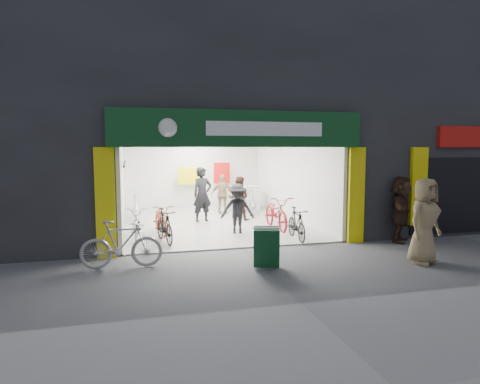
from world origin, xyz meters
name	(u,v)px	position (x,y,z in m)	size (l,w,h in m)	color
ground	(240,249)	(0.00, 0.00, 0.00)	(60.00, 60.00, 0.00)	#56565B
building	(229,100)	(0.91, 4.99, 4.31)	(17.00, 10.27, 8.00)	#232326
bike_left_front	(137,222)	(-2.50, 2.00, 0.47)	(0.63, 1.81, 0.95)	#A6A6AB
bike_left_midfront	(164,226)	(-1.80, 1.20, 0.47)	(0.44, 1.57, 0.94)	black
bike_left_midback	(161,219)	(-1.80, 2.43, 0.46)	(0.61, 1.74, 0.92)	#962A0D
bike_left_back	(135,206)	(-2.50, 5.11, 0.54)	(0.51, 1.79, 1.08)	silver
bike_right_front	(296,224)	(1.80, 0.60, 0.46)	(0.43, 1.54, 0.92)	black
bike_right_mid	(276,213)	(1.80, 2.27, 0.54)	(0.71, 2.05, 1.08)	maroon
bike_right_back	(249,199)	(1.80, 5.37, 0.60)	(0.56, 1.99, 1.20)	#A3A3A7
parked_bike	(121,244)	(-2.90, -1.03, 0.52)	(0.49, 1.74, 1.04)	#A4A4A8
customer_a	(202,195)	(-0.25, 4.15, 0.96)	(0.70, 0.46, 1.93)	black
customer_b	(239,199)	(1.05, 4.14, 0.79)	(0.77, 0.60, 1.58)	#372019
customer_c	(237,209)	(0.40, 1.79, 0.76)	(0.98, 0.57, 1.52)	black
customer_d	(223,195)	(0.81, 5.67, 0.78)	(0.91, 0.38, 1.56)	#937455
pedestrian_near	(424,221)	(3.63, -2.36, 0.96)	(0.94, 0.61, 1.92)	olive
pedestrian_far	(401,209)	(4.49, -0.30, 0.91)	(1.69, 0.54, 1.82)	#372219
sandwich_board	(267,246)	(0.12, -1.80, 0.47)	(0.70, 0.71, 0.86)	#0F3F1F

